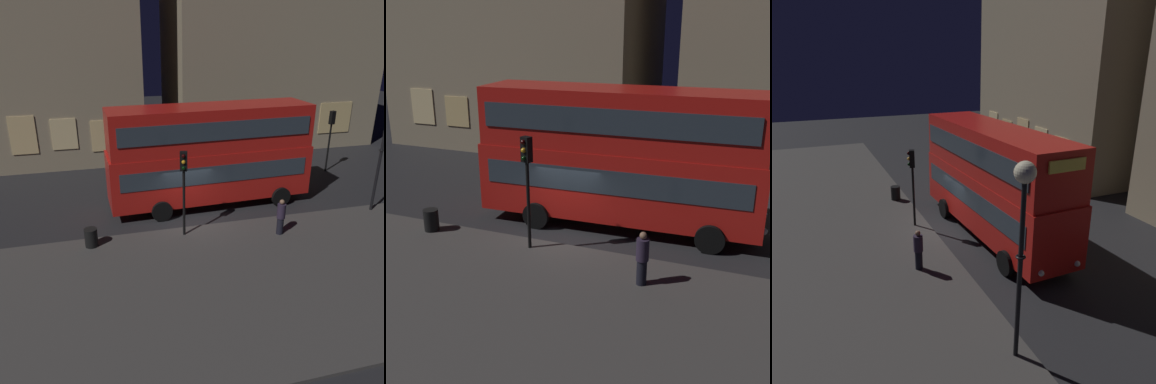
% 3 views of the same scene
% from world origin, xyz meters
% --- Properties ---
extents(ground_plane, '(80.00, 80.00, 0.00)m').
position_xyz_m(ground_plane, '(0.00, 0.00, 0.00)').
color(ground_plane, '#232326').
extents(sidewalk_slab, '(44.00, 9.52, 0.12)m').
position_xyz_m(sidewalk_slab, '(0.00, -5.68, 0.06)').
color(sidewalk_slab, '#423F3D').
rests_on(sidewalk_slab, ground).
extents(double_decker_bus, '(10.85, 3.18, 5.34)m').
position_xyz_m(double_decker_bus, '(1.56, 1.67, 2.98)').
color(double_decker_bus, red).
rests_on(double_decker_bus, ground).
extents(traffic_light_near_kerb, '(0.38, 0.39, 3.96)m').
position_xyz_m(traffic_light_near_kerb, '(-0.65, -1.64, 2.97)').
color(traffic_light_near_kerb, black).
rests_on(traffic_light_near_kerb, sidewalk_slab).
extents(pedestrian, '(0.38, 0.38, 1.70)m').
position_xyz_m(pedestrian, '(3.63, -2.66, 0.99)').
color(pedestrian, black).
rests_on(pedestrian, sidewalk_slab).
extents(litter_bin, '(0.56, 0.56, 0.83)m').
position_xyz_m(litter_bin, '(-4.79, -1.64, 0.53)').
color(litter_bin, black).
rests_on(litter_bin, sidewalk_slab).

